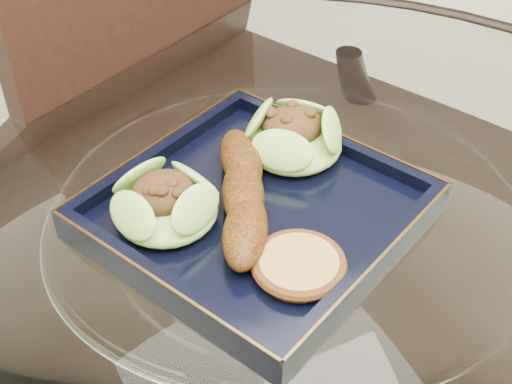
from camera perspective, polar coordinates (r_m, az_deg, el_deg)
dining_table at (r=0.79m, az=2.08°, el=-13.40°), size 1.13×1.13×0.77m
dining_chair at (r=1.03m, az=-2.97°, el=-0.49°), size 0.56×0.56×1.01m
navy_plate at (r=0.69m, az=0.00°, el=-1.90°), size 0.35×0.35×0.02m
lettuce_wrap_left at (r=0.66m, az=-7.24°, el=-1.11°), size 0.11×0.11×0.03m
lettuce_wrap_right at (r=0.74m, az=3.01°, el=4.27°), size 0.13×0.13×0.04m
roasted_plantain at (r=0.67m, az=-1.04°, el=-0.13°), size 0.12×0.19×0.04m
crumb_patty at (r=0.62m, az=3.44°, el=-5.92°), size 0.08×0.08×0.01m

